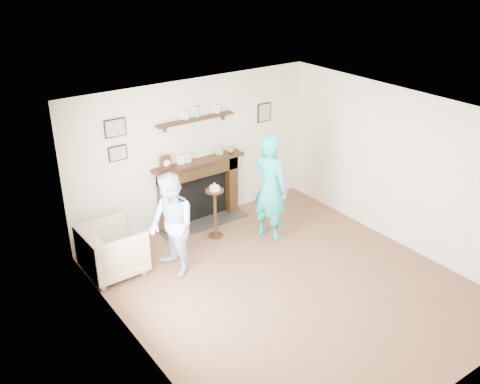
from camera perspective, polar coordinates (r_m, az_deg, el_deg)
name	(u,v)px	position (r m, az deg, el deg)	size (l,w,h in m)	color
ground	(288,286)	(7.76, 5.17, -9.95)	(5.00, 5.00, 0.00)	brown
room_shell	(261,166)	(7.45, 2.22, 2.83)	(4.54, 5.02, 2.52)	beige
armchair	(116,272)	(8.24, -13.13, -8.30)	(0.82, 0.84, 0.76)	tan
man	(174,272)	(8.09, -7.00, -8.44)	(0.76, 0.59, 1.56)	silver
woman	(269,236)	(8.95, 3.11, -4.73)	(0.65, 0.43, 1.78)	teal
pedestal_table	(215,204)	(8.67, -2.70, -1.27)	(0.30, 0.30, 0.97)	black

